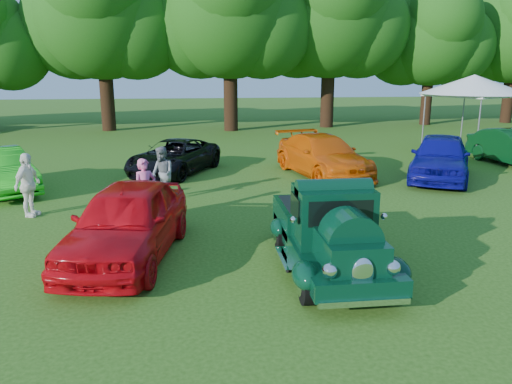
{
  "coord_description": "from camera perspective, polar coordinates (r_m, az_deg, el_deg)",
  "views": [
    {
      "loc": [
        -1.49,
        -9.91,
        3.97
      ],
      "look_at": [
        -0.1,
        1.56,
        1.1
      ],
      "focal_mm": 35.0,
      "sensor_mm": 36.0,
      "label": 1
    }
  ],
  "objects": [
    {
      "name": "tree_line",
      "position": [
        34.2,
        -3.33,
        18.56
      ],
      "size": [
        61.14,
        10.2,
        11.55
      ],
      "color": "#321E10",
      "rests_on": "ground"
    },
    {
      "name": "red_convertible",
      "position": [
        10.95,
        -14.51,
        -3.29
      ],
      "size": [
        2.73,
        5.02,
        1.62
      ],
      "primitive_type": "imported",
      "rotation": [
        0.0,
        0.0,
        -0.18
      ],
      "color": "red",
      "rests_on": "ground"
    },
    {
      "name": "spectator_pink",
      "position": [
        13.54,
        -12.54,
        0.24
      ],
      "size": [
        0.73,
        0.65,
        1.68
      ],
      "primitive_type": "imported",
      "rotation": [
        0.0,
        0.0,
        0.51
      ],
      "color": "pink",
      "rests_on": "ground"
    },
    {
      "name": "canopy_tent",
      "position": [
        26.26,
        23.62,
        11.14
      ],
      "size": [
        6.53,
        6.53,
        3.69
      ],
      "rotation": [
        0.0,
        0.0,
        0.44
      ],
      "color": "white",
      "rests_on": "ground"
    },
    {
      "name": "back_car_black",
      "position": [
        19.53,
        -9.35,
        3.98
      ],
      "size": [
        3.99,
        5.14,
        1.3
      ],
      "primitive_type": "imported",
      "rotation": [
        0.0,
        0.0,
        -0.45
      ],
      "color": "black",
      "rests_on": "ground"
    },
    {
      "name": "spectator_grey",
      "position": [
        15.52,
        -10.68,
        2.05
      ],
      "size": [
        0.95,
        1.02,
        1.67
      ],
      "primitive_type": "imported",
      "rotation": [
        0.0,
        0.0,
        -1.05
      ],
      "color": "slate",
      "rests_on": "ground"
    },
    {
      "name": "back_car_lime",
      "position": [
        18.4,
        -27.23,
        2.19
      ],
      "size": [
        3.57,
        4.45,
        1.42
      ],
      "primitive_type": "imported",
      "rotation": [
        0.0,
        0.0,
        0.56
      ],
      "color": "#22C81A",
      "rests_on": "ground"
    },
    {
      "name": "spectator_white",
      "position": [
        14.93,
        -24.64,
        0.72
      ],
      "size": [
        0.72,
        1.11,
        1.76
      ],
      "primitive_type": "imported",
      "rotation": [
        0.0,
        0.0,
        1.27
      ],
      "color": "white",
      "rests_on": "ground"
    },
    {
      "name": "hero_pickup",
      "position": [
        10.15,
        8.36,
        -4.66
      ],
      "size": [
        2.08,
        4.47,
        1.75
      ],
      "color": "black",
      "rests_on": "ground"
    },
    {
      "name": "back_car_orange",
      "position": [
        19.03,
        7.66,
        4.12
      ],
      "size": [
        3.28,
        5.61,
        1.53
      ],
      "primitive_type": "imported",
      "rotation": [
        0.0,
        0.0,
        0.23
      ],
      "color": "#DA5407",
      "rests_on": "ground"
    },
    {
      "name": "ground",
      "position": [
        10.78,
        1.56,
        -7.66
      ],
      "size": [
        120.0,
        120.0,
        0.0
      ],
      "primitive_type": "plane",
      "color": "#294F12",
      "rests_on": "ground"
    },
    {
      "name": "back_car_blue",
      "position": [
        19.41,
        20.32,
        3.79
      ],
      "size": [
        4.09,
        5.24,
        1.67
      ],
      "primitive_type": "imported",
      "rotation": [
        0.0,
        0.0,
        -0.51
      ],
      "color": "#0D0B80",
      "rests_on": "ground"
    }
  ]
}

